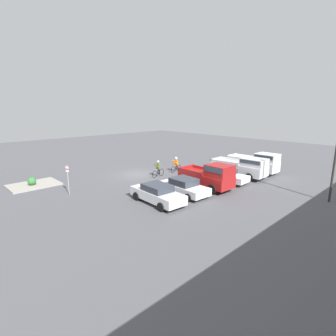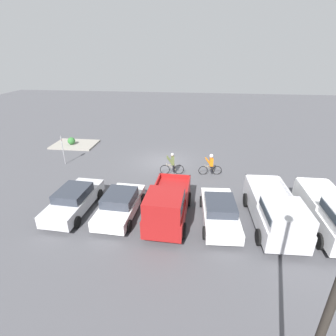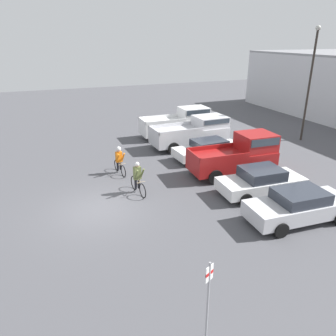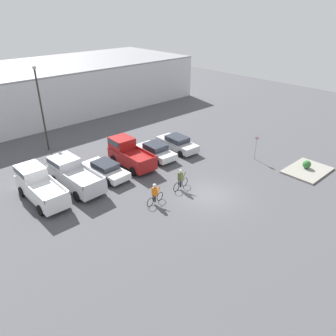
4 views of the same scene
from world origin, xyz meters
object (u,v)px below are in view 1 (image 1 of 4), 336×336
(pickup_truck_0, at_px, (256,162))
(shrub, at_px, (32,181))
(cyclist_1, at_px, (176,164))
(fire_lane_sign, at_px, (68,177))
(pickup_truck_2, at_px, (210,176))
(sedan_0, at_px, (224,175))
(sedan_1, at_px, (184,187))
(pickup_truck_1, at_px, (242,167))
(sedan_2, at_px, (157,194))
(cyclist_0, at_px, (158,169))

(pickup_truck_0, xyz_separation_m, shrub, (19.42, -11.41, -0.65))
(cyclist_1, relative_size, fire_lane_sign, 0.72)
(pickup_truck_2, bearing_deg, shrub, -46.35)
(sedan_0, relative_size, sedan_1, 1.07)
(pickup_truck_0, relative_size, pickup_truck_1, 0.97)
(pickup_truck_0, relative_size, sedan_2, 1.15)
(pickup_truck_2, xyz_separation_m, cyclist_1, (-2.49, -6.55, -0.32))
(cyclist_1, bearing_deg, sedan_0, 93.09)
(pickup_truck_1, bearing_deg, shrub, -34.34)
(cyclist_0, height_order, fire_lane_sign, fire_lane_sign)
(sedan_1, height_order, cyclist_0, cyclist_0)
(sedan_0, bearing_deg, pickup_truck_0, 176.25)
(pickup_truck_1, xyz_separation_m, sedan_2, (11.21, -0.43, -0.38))
(cyclist_1, bearing_deg, pickup_truck_1, 116.20)
(pickup_truck_2, bearing_deg, sedan_0, -170.12)
(pickup_truck_2, relative_size, cyclist_0, 2.77)
(sedan_2, bearing_deg, cyclist_0, -132.17)
(pickup_truck_1, distance_m, sedan_2, 11.23)
(sedan_1, distance_m, shrub, 13.76)
(sedan_0, height_order, shrub, sedan_0)
(cyclist_0, bearing_deg, pickup_truck_2, 93.73)
(pickup_truck_0, distance_m, sedan_0, 5.63)
(cyclist_0, bearing_deg, cyclist_1, -175.08)
(pickup_truck_1, height_order, sedan_0, pickup_truck_1)
(pickup_truck_2, bearing_deg, pickup_truck_1, -178.30)
(pickup_truck_2, distance_m, cyclist_1, 7.02)
(sedan_0, bearing_deg, pickup_truck_1, 173.45)
(sedan_2, distance_m, cyclist_1, 10.03)
(pickup_truck_1, bearing_deg, cyclist_1, -63.80)
(pickup_truck_1, distance_m, sedan_1, 8.43)
(pickup_truck_0, height_order, cyclist_0, pickup_truck_0)
(fire_lane_sign, xyz_separation_m, shrub, (1.50, -4.40, -0.97))
(pickup_truck_0, distance_m, fire_lane_sign, 19.25)
(sedan_1, height_order, shrub, sedan_1)
(pickup_truck_1, distance_m, shrub, 20.16)
(pickup_truck_2, xyz_separation_m, sedan_2, (5.58, -0.59, -0.46))
(pickup_truck_1, xyz_separation_m, cyclist_1, (3.14, -6.38, -0.24))
(pickup_truck_0, distance_m, pickup_truck_2, 8.42)
(cyclist_0, bearing_deg, pickup_truck_0, 145.02)
(sedan_1, distance_m, cyclist_0, 6.27)
(sedan_0, relative_size, shrub, 6.60)
(pickup_truck_0, xyz_separation_m, fire_lane_sign, (17.92, -7.01, 0.32))
(sedan_1, xyz_separation_m, sedan_2, (2.80, -0.09, 0.02))
(sedan_1, height_order, cyclist_1, cyclist_1)
(pickup_truck_1, xyz_separation_m, pickup_truck_2, (5.63, 0.17, 0.08))
(sedan_1, bearing_deg, cyclist_1, -131.08)
(pickup_truck_0, bearing_deg, cyclist_1, -47.32)
(cyclist_1, distance_m, fire_lane_sign, 12.03)
(sedan_1, bearing_deg, sedan_0, 179.88)
(sedan_2, distance_m, fire_lane_sign, 7.66)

